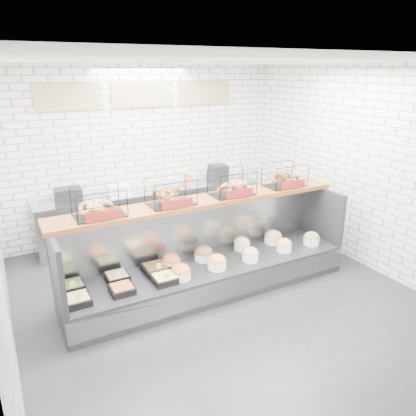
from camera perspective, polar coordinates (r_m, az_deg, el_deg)
ground at (r=5.56m, az=1.83°, el=-12.70°), size 5.50×5.50×0.00m
room_shell at (r=5.33m, az=-1.22°, el=9.67°), size 5.02×5.51×3.01m
display_case at (r=5.66m, az=0.07°, el=-8.26°), size 4.00×0.90×1.20m
bagel_shelf at (r=5.41m, az=-0.73°, el=2.34°), size 4.10×0.50×0.40m
prep_counter at (r=7.35m, az=-7.68°, el=-0.64°), size 4.00×0.60×1.20m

